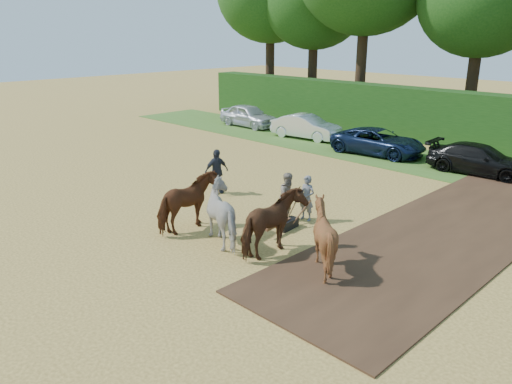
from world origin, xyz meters
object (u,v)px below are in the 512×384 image
(spectator_near, at_px, (289,197))
(spectator_far, at_px, (217,172))
(parked_cars, at_px, (488,158))
(plough_team, at_px, (252,218))

(spectator_near, bearing_deg, spectator_far, 101.94)
(spectator_near, bearing_deg, parked_cars, 2.52)
(spectator_near, xyz_separation_m, parked_cars, (2.37, 10.71, -0.14))
(spectator_near, relative_size, spectator_far, 0.94)
(spectator_far, xyz_separation_m, parked_cars, (6.33, 10.50, -0.19))
(spectator_far, height_order, parked_cars, spectator_far)
(spectator_far, distance_m, parked_cars, 12.26)
(parked_cars, bearing_deg, plough_team, -97.16)
(spectator_near, distance_m, plough_team, 2.52)
(plough_team, bearing_deg, spectator_near, 106.69)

